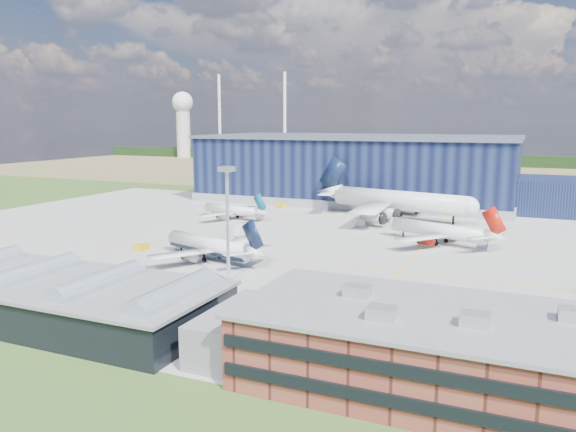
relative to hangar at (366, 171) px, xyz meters
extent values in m
plane|color=#35541F|center=(-2.81, -94.80, -11.62)|extent=(600.00, 600.00, 0.00)
cube|color=#989793|center=(-2.81, -84.80, -11.59)|extent=(220.00, 160.00, 0.06)
cube|color=yellow|center=(-2.81, -104.80, -11.54)|extent=(180.00, 0.40, 0.02)
cube|color=yellow|center=(-2.81, -59.80, -11.54)|extent=(180.00, 0.40, 0.02)
cube|color=yellow|center=(-32.81, -84.80, -11.54)|extent=(0.40, 120.00, 0.02)
cube|color=yellow|center=(37.19, -84.80, -11.54)|extent=(0.40, 120.00, 0.02)
cube|color=olive|center=(-2.81, 125.20, -11.62)|extent=(600.00, 220.00, 0.01)
cube|color=black|center=(-2.81, 205.20, -7.62)|extent=(600.00, 8.00, 8.00)
cylinder|color=white|center=(-182.81, 195.20, 23.38)|extent=(2.40, 2.40, 70.00)
cylinder|color=white|center=(-122.81, 195.20, 23.38)|extent=(2.40, 2.40, 70.00)
cylinder|color=silver|center=(-222.81, 200.20, 8.38)|extent=(12.00, 12.00, 40.00)
sphere|color=white|center=(-222.81, 200.20, 36.38)|extent=(18.00, 18.00, 18.00)
cube|color=black|center=(-2.81, 0.20, 0.88)|extent=(120.00, 60.00, 25.00)
cube|color=gray|center=(-2.81, 0.20, -10.02)|extent=(121.00, 61.00, 3.20)
cube|color=#525868|center=(-2.81, 0.20, 13.88)|extent=(122.00, 62.00, 1.20)
cube|color=black|center=(69.19, -4.80, -5.62)|extent=(24.00, 30.00, 12.00)
cube|color=brown|center=(52.19, -154.80, -7.12)|extent=(45.00, 22.00, 9.00)
cube|color=slate|center=(52.19, -154.80, -2.42)|extent=(46.00, 23.00, 0.50)
cube|color=black|center=(52.19, -166.00, -8.62)|extent=(44.00, 0.40, 1.40)
cube|color=black|center=(52.19, -166.00, -5.12)|extent=(44.00, 0.40, 1.40)
cube|color=black|center=(52.19, -143.60, -8.62)|extent=(44.00, 0.40, 1.40)
cube|color=black|center=(52.19, -143.60, -5.12)|extent=(44.00, 0.40, 1.40)
cube|color=#ABACA7|center=(42.19, -152.80, -1.52)|extent=(3.20, 2.60, 1.60)
cube|color=#ABACA7|center=(57.19, -157.80, -1.52)|extent=(3.20, 2.60, 1.60)
cube|color=#ABACA7|center=(67.19, -151.80, -1.52)|extent=(3.20, 2.60, 1.60)
cube|color=#ABACA7|center=(47.19, -159.80, -1.52)|extent=(3.20, 2.60, 1.60)
cube|color=black|center=(-12.81, -154.80, -8.62)|extent=(65.00, 22.00, 6.00)
cube|color=slate|center=(-12.81, -154.80, -5.42)|extent=(66.00, 23.00, 0.50)
cube|color=slate|center=(27.19, -154.80, -8.62)|extent=(10.00, 18.00, 6.00)
cylinder|color=gray|center=(-12.81, -154.80, -5.22)|extent=(4.40, 18.00, 4.40)
cylinder|color=gray|center=(1.19, -154.80, -5.22)|extent=(4.40, 18.00, 4.40)
cylinder|color=gray|center=(15.19, -154.80, -5.22)|extent=(4.40, 18.00, 4.40)
cylinder|color=silver|center=(7.19, -124.80, -0.62)|extent=(0.70, 0.70, 22.00)
cube|color=silver|center=(7.19, -124.80, 10.88)|extent=(2.60, 2.60, 1.00)
cube|color=gold|center=(-25.91, -110.16, -10.84)|extent=(2.62, 3.93, 1.56)
cube|color=silver|center=(13.86, -55.04, -10.47)|extent=(4.37, 5.51, 2.30)
cube|color=gold|center=(-22.80, -32.80, -10.83)|extent=(2.64, 3.82, 1.57)
cube|color=silver|center=(-19.03, -57.99, -10.96)|extent=(3.45, 3.66, 1.32)
cube|color=silver|center=(10.65, -140.80, -10.34)|extent=(5.53, 3.02, 2.56)
cube|color=silver|center=(-6.89, -92.47, -9.95)|extent=(2.74, 5.43, 3.33)
imported|color=#99999E|center=(38.67, -130.37, -10.96)|extent=(4.15, 2.64, 1.31)
imported|color=#99999E|center=(38.00, -135.31, -10.98)|extent=(4.08, 2.71, 1.27)
camera|label=1|loc=(61.93, -219.97, 20.07)|focal=35.00mm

